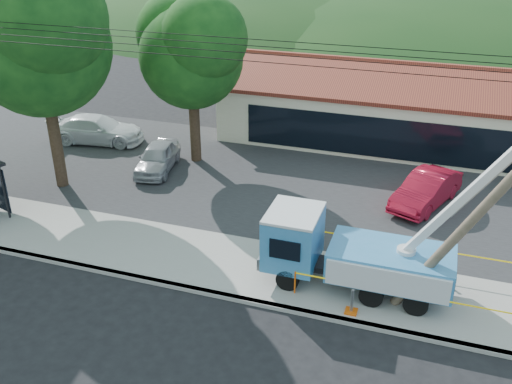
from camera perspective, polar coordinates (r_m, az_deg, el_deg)
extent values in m
plane|color=black|center=(18.69, -2.35, -14.82)|extent=(120.00, 120.00, 0.00)
cube|color=#98978E|center=(20.17, -0.21, -10.95)|extent=(60.00, 0.25, 0.15)
cube|color=#98978E|center=(21.64, 1.42, -8.05)|extent=(60.00, 4.00, 0.15)
cube|color=#28282B|center=(28.39, 6.21, 0.64)|extent=(60.00, 12.00, 0.10)
cube|color=beige|center=(34.76, 15.84, 7.60)|extent=(22.00, 8.00, 3.40)
cube|color=black|center=(31.06, 15.23, 4.91)|extent=(18.04, 0.08, 2.21)
cube|color=maroon|center=(32.22, 16.06, 10.24)|extent=(22.50, 4.53, 1.52)
cube|color=maroon|center=(36.10, 16.51, 11.85)|extent=(22.50, 4.53, 1.52)
cube|color=maroon|center=(34.00, 16.44, 12.14)|extent=(22.50, 0.30, 0.25)
cylinder|color=#332316|center=(28.89, -19.44, 5.06)|extent=(0.56, 0.56, 5.06)
sphere|color=#0F3911|center=(27.72, -20.81, 13.48)|extent=(6.30, 6.30, 6.30)
sphere|color=#0F3911|center=(28.96, -22.18, 16.09)|extent=(5.04, 5.04, 5.04)
sphere|color=#0F3911|center=(26.06, -20.19, 15.96)|extent=(5.04, 5.04, 5.04)
cylinder|color=#332316|center=(30.54, -6.14, 6.68)|extent=(0.56, 0.56, 4.18)
sphere|color=#0F3911|center=(29.53, -6.49, 13.28)|extent=(5.25, 5.25, 5.25)
sphere|color=#0F3911|center=(30.40, -7.88, 15.41)|extent=(4.20, 4.20, 4.20)
sphere|color=#0F3911|center=(28.25, -5.21, 15.11)|extent=(4.20, 4.20, 4.20)
ellipsoid|color=#153914|center=(72.07, 2.08, 16.51)|extent=(78.40, 56.00, 28.00)
ellipsoid|color=#153914|center=(69.36, 22.94, 14.15)|extent=(89.60, 64.00, 32.00)
cylinder|color=black|center=(17.48, 0.82, 12.85)|extent=(60.00, 0.02, 0.02)
cylinder|color=black|center=(17.91, 1.33, 13.58)|extent=(60.00, 0.02, 0.02)
cylinder|color=black|center=(18.35, 1.81, 14.27)|extent=(60.00, 0.02, 0.02)
cylinder|color=black|center=(18.71, 2.18, 14.87)|extent=(60.00, 0.02, 0.02)
cylinder|color=black|center=(20.47, 3.19, -8.70)|extent=(0.83, 0.28, 0.83)
cylinder|color=black|center=(22.03, 4.55, -5.95)|extent=(0.83, 0.28, 0.83)
cylinder|color=black|center=(20.07, 11.44, -10.08)|extent=(0.83, 0.28, 0.83)
cylinder|color=black|center=(21.66, 12.18, -7.16)|extent=(0.83, 0.28, 0.83)
cylinder|color=black|center=(20.03, 15.68, -10.71)|extent=(0.83, 0.28, 0.83)
cylinder|color=black|center=(21.62, 16.07, -7.73)|extent=(0.83, 0.28, 0.83)
cube|color=black|center=(20.77, 10.37, -7.81)|extent=(6.08, 0.92, 0.23)
cube|color=teal|center=(20.65, 3.75, -4.57)|extent=(1.84, 2.21, 1.93)
cube|color=silver|center=(20.15, 3.83, -2.10)|extent=(1.84, 2.21, 0.11)
cube|color=black|center=(20.78, 1.42, -3.86)|extent=(0.07, 1.66, 0.83)
cube|color=gray|center=(21.26, 1.16, -5.86)|extent=(0.14, 2.12, 0.46)
cube|color=teal|center=(20.40, 13.32, -6.95)|extent=(4.24, 2.21, 1.11)
cylinder|color=silver|center=(20.17, 14.74, -6.16)|extent=(0.64, 0.64, 0.55)
cube|color=silver|center=(18.65, 22.82, 2.15)|extent=(4.70, 0.26, 6.78)
cube|color=gray|center=(18.59, 23.78, 2.67)|extent=(2.83, 0.17, 4.07)
cube|color=#F0590D|center=(19.86, 9.49, -11.70)|extent=(0.41, 0.41, 0.07)
cube|color=#F0590D|center=(22.34, 17.01, -7.84)|extent=(0.41, 0.41, 0.07)
cylinder|color=brown|center=(18.48, 22.15, -1.10)|extent=(4.92, 0.32, 8.62)
cylinder|color=black|center=(26.84, -23.84, 0.00)|extent=(0.13, 0.13, 2.49)
cylinder|color=#F0590D|center=(20.25, 3.91, -8.99)|extent=(0.05, 0.05, 0.91)
cylinder|color=#F0590D|center=(22.77, 5.93, -4.70)|extent=(0.05, 0.05, 0.91)
cube|color=yellow|center=(19.64, 17.39, -10.14)|extent=(9.30, 0.01, 0.05)
cube|color=yellow|center=(22.23, 17.78, -5.57)|extent=(9.30, 0.01, 0.05)
cube|color=yellow|center=(21.27, 5.03, -5.80)|extent=(0.01, 3.09, 0.05)
imported|color=#A3A5AA|center=(30.33, -9.71, 2.03)|extent=(2.38, 4.35, 1.40)
imported|color=#AA1129|center=(27.50, 16.42, -1.38)|extent=(3.16, 4.83, 1.50)
imported|color=white|center=(34.84, -15.42, 4.71)|extent=(5.66, 3.06, 1.56)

